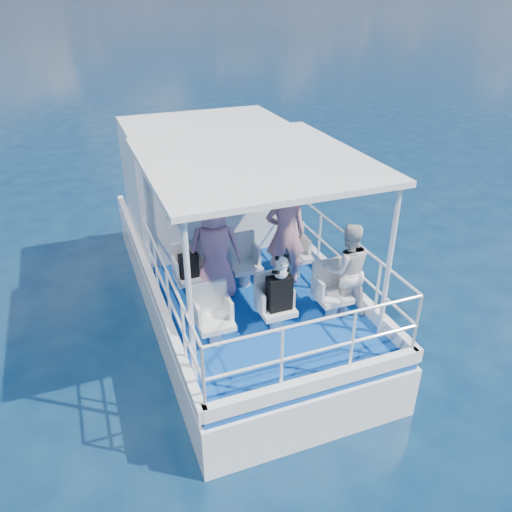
% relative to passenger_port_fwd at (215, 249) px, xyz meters
% --- Properties ---
extents(ground, '(2000.00, 2000.00, 0.00)m').
position_rel_passenger_port_fwd_xyz_m(ground, '(0.53, -0.05, -1.73)').
color(ground, '#08203F').
rests_on(ground, ground).
extents(hull, '(3.00, 7.00, 1.60)m').
position_rel_passenger_port_fwd_xyz_m(hull, '(0.53, 0.95, -1.73)').
color(hull, white).
rests_on(hull, ground).
extents(deck, '(2.90, 6.90, 0.10)m').
position_rel_passenger_port_fwd_xyz_m(deck, '(0.53, 0.95, -0.88)').
color(deck, navy).
rests_on(deck, hull).
extents(cabin, '(2.85, 2.00, 2.20)m').
position_rel_passenger_port_fwd_xyz_m(cabin, '(0.53, 2.25, 0.27)').
color(cabin, white).
rests_on(cabin, deck).
extents(canopy, '(3.00, 3.20, 0.08)m').
position_rel_passenger_port_fwd_xyz_m(canopy, '(0.53, -0.25, 1.41)').
color(canopy, white).
rests_on(canopy, cabin).
extents(canopy_posts, '(2.77, 2.97, 2.20)m').
position_rel_passenger_port_fwd_xyz_m(canopy_posts, '(0.53, -0.30, 0.27)').
color(canopy_posts, white).
rests_on(canopy_posts, deck).
extents(railings, '(2.84, 3.59, 1.00)m').
position_rel_passenger_port_fwd_xyz_m(railings, '(0.53, -0.63, -0.33)').
color(railings, white).
rests_on(railings, deck).
extents(seat_port_fwd, '(0.48, 0.46, 0.38)m').
position_rel_passenger_port_fwd_xyz_m(seat_port_fwd, '(-0.37, 0.15, -0.64)').
color(seat_port_fwd, silver).
rests_on(seat_port_fwd, deck).
extents(seat_center_fwd, '(0.48, 0.46, 0.38)m').
position_rel_passenger_port_fwd_xyz_m(seat_center_fwd, '(0.53, 0.15, -0.64)').
color(seat_center_fwd, silver).
rests_on(seat_center_fwd, deck).
extents(seat_stbd_fwd, '(0.48, 0.46, 0.38)m').
position_rel_passenger_port_fwd_xyz_m(seat_stbd_fwd, '(1.43, 0.15, -0.64)').
color(seat_stbd_fwd, silver).
rests_on(seat_stbd_fwd, deck).
extents(seat_port_aft, '(0.48, 0.46, 0.38)m').
position_rel_passenger_port_fwd_xyz_m(seat_port_aft, '(-0.37, -1.15, -0.64)').
color(seat_port_aft, silver).
rests_on(seat_port_aft, deck).
extents(seat_center_aft, '(0.48, 0.46, 0.38)m').
position_rel_passenger_port_fwd_xyz_m(seat_center_aft, '(0.53, -1.15, -0.64)').
color(seat_center_aft, silver).
rests_on(seat_center_aft, deck).
extents(seat_stbd_aft, '(0.48, 0.46, 0.38)m').
position_rel_passenger_port_fwd_xyz_m(seat_stbd_aft, '(1.43, -1.15, -0.64)').
color(seat_stbd_aft, silver).
rests_on(seat_stbd_aft, deck).
extents(passenger_port_fwd, '(0.73, 0.61, 1.66)m').
position_rel_passenger_port_fwd_xyz_m(passenger_port_fwd, '(0.00, 0.00, 0.00)').
color(passenger_port_fwd, '#BF7C97').
rests_on(passenger_port_fwd, deck).
extents(passenger_stbd_fwd, '(0.74, 0.60, 1.75)m').
position_rel_passenger_port_fwd_xyz_m(passenger_stbd_fwd, '(1.18, 0.02, 0.04)').
color(passenger_stbd_fwd, '#C07C8A').
rests_on(passenger_stbd_fwd, deck).
extents(passenger_stbd_aft, '(0.82, 0.72, 1.45)m').
position_rel_passenger_port_fwd_xyz_m(passenger_stbd_aft, '(1.65, -1.11, -0.11)').
color(passenger_stbd_aft, white).
rests_on(passenger_stbd_aft, deck).
extents(backpack_port, '(0.29, 0.16, 0.38)m').
position_rel_passenger_port_fwd_xyz_m(backpack_port, '(-0.40, 0.10, -0.26)').
color(backpack_port, black).
rests_on(backpack_port, seat_port_fwd).
extents(backpack_center, '(0.34, 0.19, 0.51)m').
position_rel_passenger_port_fwd_xyz_m(backpack_center, '(0.55, -1.20, -0.20)').
color(backpack_center, black).
rests_on(backpack_center, seat_center_aft).
extents(compact_camera, '(0.11, 0.06, 0.06)m').
position_rel_passenger_port_fwd_xyz_m(compact_camera, '(-0.41, 0.11, -0.04)').
color(compact_camera, black).
rests_on(compact_camera, backpack_port).
extents(panda, '(0.22, 0.18, 0.34)m').
position_rel_passenger_port_fwd_xyz_m(panda, '(0.56, -1.22, 0.23)').
color(panda, white).
rests_on(panda, backpack_center).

